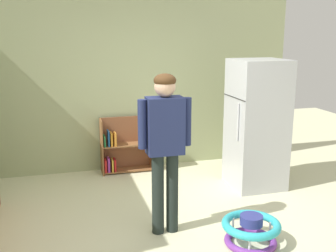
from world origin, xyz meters
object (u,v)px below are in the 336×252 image
object	(u,v)px
refrigerator	(257,124)
bookshelf	(123,148)
baby_walker	(251,230)
standing_person	(165,138)

from	to	relation	value
refrigerator	bookshelf	bearing A→B (deg)	146.59
bookshelf	baby_walker	bearing A→B (deg)	-71.25
baby_walker	bookshelf	bearing A→B (deg)	108.75
bookshelf	baby_walker	distance (m)	2.75
bookshelf	standing_person	distance (m)	2.20
refrigerator	standing_person	size ratio (longest dim) A/B	1.03
refrigerator	bookshelf	size ratio (longest dim) A/B	2.09
refrigerator	standing_person	distance (m)	1.86
refrigerator	bookshelf	world-z (taller)	refrigerator
refrigerator	standing_person	world-z (taller)	refrigerator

